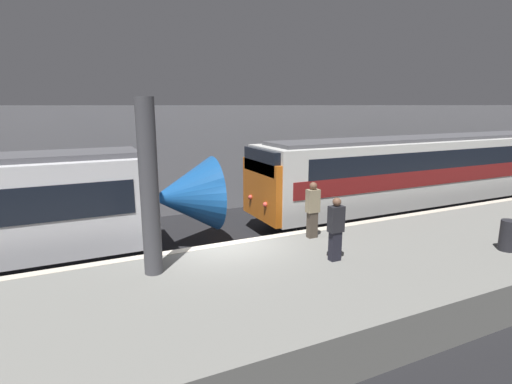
% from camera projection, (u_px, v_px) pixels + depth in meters
% --- Properties ---
extents(ground_plane, '(120.00, 120.00, 0.00)m').
position_uv_depth(ground_plane, '(226.00, 276.00, 11.83)').
color(ground_plane, black).
extents(platform, '(40.00, 5.39, 1.07)m').
position_uv_depth(platform, '(267.00, 298.00, 9.34)').
color(platform, slate).
rests_on(platform, ground).
extents(station_rear_barrier, '(50.00, 0.15, 4.94)m').
position_uv_depth(station_rear_barrier, '(166.00, 162.00, 17.77)').
color(station_rear_barrier, gray).
rests_on(station_rear_barrier, ground).
extents(support_pillar_near, '(0.43, 0.43, 4.08)m').
position_uv_depth(support_pillar_near, '(149.00, 189.00, 9.06)').
color(support_pillar_near, '#47474C').
rests_on(support_pillar_near, platform).
extents(train_boxy, '(20.68, 2.89, 3.56)m').
position_uv_depth(train_boxy, '(451.00, 171.00, 19.18)').
color(train_boxy, black).
rests_on(train_boxy, ground).
extents(person_waiting, '(0.38, 0.24, 1.65)m').
position_uv_depth(person_waiting, '(336.00, 228.00, 10.07)').
color(person_waiting, black).
rests_on(person_waiting, platform).
extents(person_walking, '(0.38, 0.24, 1.70)m').
position_uv_depth(person_walking, '(313.00, 209.00, 11.83)').
color(person_walking, '#473D33').
rests_on(person_walking, platform).
extents(trash_bin, '(0.44, 0.44, 0.85)m').
position_uv_depth(trash_bin, '(508.00, 235.00, 10.86)').
color(trash_bin, '#232328').
rests_on(trash_bin, platform).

